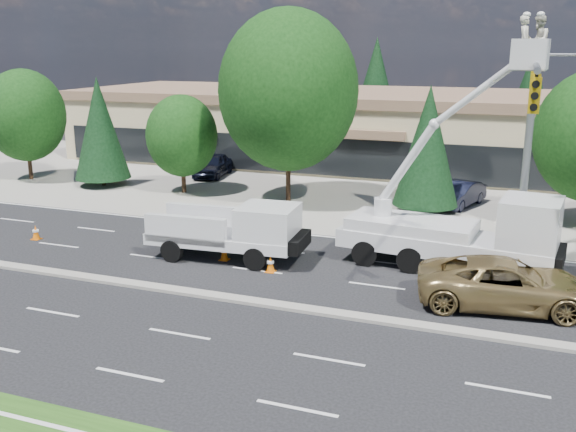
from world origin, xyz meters
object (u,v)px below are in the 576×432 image
at_px(utility_pickup, 234,236).
at_px(bucket_truck, 467,221).
at_px(minivan, 507,284).
at_px(signal_mast, 531,123).

distance_m(utility_pickup, bucket_truck, 9.72).
xyz_separation_m(utility_pickup, minivan, (11.23, -1.43, -0.16)).
relative_size(utility_pickup, minivan, 1.07).
xyz_separation_m(signal_mast, bucket_truck, (-2.08, -0.94, -3.91)).
height_order(signal_mast, minivan, signal_mast).
bearing_deg(signal_mast, utility_pickup, -166.31).
distance_m(bucket_truck, minivan, 3.96).
height_order(utility_pickup, bucket_truck, bucket_truck).
distance_m(signal_mast, bucket_truck, 4.52).
bearing_deg(minivan, bucket_truck, 20.14).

